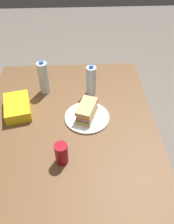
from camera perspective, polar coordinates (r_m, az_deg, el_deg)
ground_plane at (r=1.95m, az=-3.18°, el=-19.27°), size 8.00×8.00×0.00m
dining_table at (r=1.41m, az=-4.19°, el=-7.37°), size 1.42×1.03×0.73m
paper_plate at (r=1.41m, az=0.00°, el=-1.29°), size 0.27×0.27×0.01m
sandwich at (r=1.38m, az=-0.03°, el=0.20°), size 0.20×0.15×0.08m
soda_can_red at (r=1.17m, az=-6.25°, el=-10.04°), size 0.07×0.07×0.12m
chip_bag at (r=1.50m, az=-16.66°, el=1.17°), size 0.26×0.20×0.07m
water_bottle_tall at (r=1.53m, az=1.01°, el=7.65°), size 0.06×0.06×0.22m
water_bottle_spare at (r=1.57m, az=-10.57°, el=8.26°), size 0.07×0.07×0.24m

